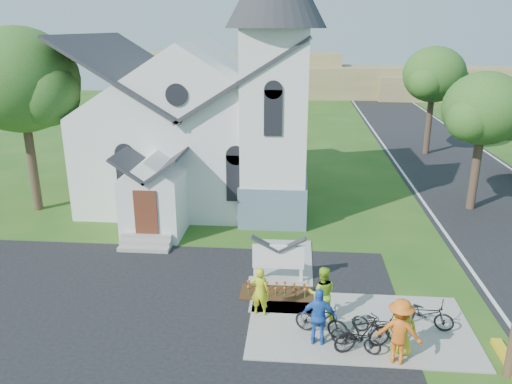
# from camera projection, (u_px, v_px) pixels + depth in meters

# --- Properties ---
(ground) EXTENTS (120.00, 120.00, 0.00)m
(ground) POSITION_uv_depth(u_px,v_px,m) (312.00, 334.00, 15.48)
(ground) COLOR #235117
(ground) RESTS_ON ground
(parking_lot) EXTENTS (20.00, 16.00, 0.02)m
(parking_lot) POSITION_uv_depth(u_px,v_px,m) (66.00, 362.00, 14.15)
(parking_lot) COLOR black
(parking_lot) RESTS_ON ground
(road) EXTENTS (8.00, 90.00, 0.02)m
(road) POSITION_uv_depth(u_px,v_px,m) (480.00, 191.00, 28.86)
(road) COLOR black
(road) RESTS_ON ground
(sidewalk) EXTENTS (7.00, 4.00, 0.05)m
(sidewalk) POSITION_uv_depth(u_px,v_px,m) (359.00, 326.00, 15.83)
(sidewalk) COLOR gray
(sidewalk) RESTS_ON ground
(church) EXTENTS (12.35, 12.00, 13.00)m
(church) POSITION_uv_depth(u_px,v_px,m) (205.00, 103.00, 26.08)
(church) COLOR white
(church) RESTS_ON ground
(church_sign) EXTENTS (2.20, 0.40, 1.70)m
(church_sign) POSITION_uv_depth(u_px,v_px,m) (278.00, 257.00, 18.28)
(church_sign) COLOR gray
(church_sign) RESTS_ON ground
(flower_bed) EXTENTS (2.60, 1.10, 0.07)m
(flower_bed) POSITION_uv_depth(u_px,v_px,m) (277.00, 293.00, 17.74)
(flower_bed) COLOR #331D0D
(flower_bed) RESTS_ON ground
(tree_lot_corner) EXTENTS (5.60, 5.60, 9.15)m
(tree_lot_corner) POSITION_uv_depth(u_px,v_px,m) (20.00, 80.00, 23.98)
(tree_lot_corner) COLOR #3A291F
(tree_lot_corner) RESTS_ON ground
(tree_road_near) EXTENTS (4.00, 4.00, 7.05)m
(tree_road_near) POSITION_uv_depth(u_px,v_px,m) (484.00, 109.00, 24.51)
(tree_road_near) COLOR #3A291F
(tree_road_near) RESTS_ON ground
(tree_road_mid) EXTENTS (4.40, 4.40, 7.80)m
(tree_road_mid) POSITION_uv_depth(u_px,v_px,m) (434.00, 75.00, 35.64)
(tree_road_mid) COLOR #3A291F
(tree_road_mid) RESTS_ON ground
(distant_hills) EXTENTS (61.00, 10.00, 5.60)m
(distant_hills) POSITION_uv_depth(u_px,v_px,m) (328.00, 80.00, 67.80)
(distant_hills) COLOR olive
(distant_hills) RESTS_ON ground
(cyclist_0) EXTENTS (0.66, 0.49, 1.68)m
(cyclist_0) POSITION_uv_depth(u_px,v_px,m) (260.00, 291.00, 16.20)
(cyclist_0) COLOR #C1CE18
(cyclist_0) RESTS_ON sidewalk
(bike_0) EXTENTS (1.62, 1.12, 0.81)m
(bike_0) POSITION_uv_depth(u_px,v_px,m) (356.00, 337.00, 14.54)
(bike_0) COLOR black
(bike_0) RESTS_ON sidewalk
(cyclist_1) EXTENTS (0.90, 0.70, 1.84)m
(cyclist_1) POSITION_uv_depth(u_px,v_px,m) (322.00, 293.00, 15.91)
(cyclist_1) COLOR #9ACD26
(cyclist_1) RESTS_ON sidewalk
(bike_1) EXTENTS (1.75, 1.04, 1.01)m
(bike_1) POSITION_uv_depth(u_px,v_px,m) (321.00, 320.00, 15.19)
(bike_1) COLOR black
(bike_1) RESTS_ON sidewalk
(cyclist_2) EXTENTS (1.09, 0.52, 1.81)m
(cyclist_2) POSITION_uv_depth(u_px,v_px,m) (319.00, 317.00, 14.65)
(cyclist_2) COLOR blue
(cyclist_2) RESTS_ON sidewalk
(bike_2) EXTENTS (1.68, 1.15, 0.83)m
(bike_2) POSITION_uv_depth(u_px,v_px,m) (377.00, 324.00, 15.17)
(bike_2) COLOR black
(bike_2) RESTS_ON sidewalk
(cyclist_3) EXTENTS (1.41, 1.05, 1.95)m
(cyclist_3) POSITION_uv_depth(u_px,v_px,m) (400.00, 331.00, 13.84)
(cyclist_3) COLOR #D86018
(cyclist_3) RESTS_ON sidewalk
(bike_3) EXTENTS (1.88, 1.12, 1.09)m
(bike_3) POSITION_uv_depth(u_px,v_px,m) (363.00, 334.00, 14.46)
(bike_3) COLOR black
(bike_3) RESTS_ON sidewalk
(cyclist_4) EXTENTS (0.94, 0.78, 1.65)m
(cyclist_4) POSITION_uv_depth(u_px,v_px,m) (403.00, 328.00, 14.25)
(cyclist_4) COLOR #AEB822
(cyclist_4) RESTS_ON sidewalk
(bike_4) EXTENTS (1.89, 1.22, 0.94)m
(bike_4) POSITION_uv_depth(u_px,v_px,m) (425.00, 313.00, 15.65)
(bike_4) COLOR black
(bike_4) RESTS_ON sidewalk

